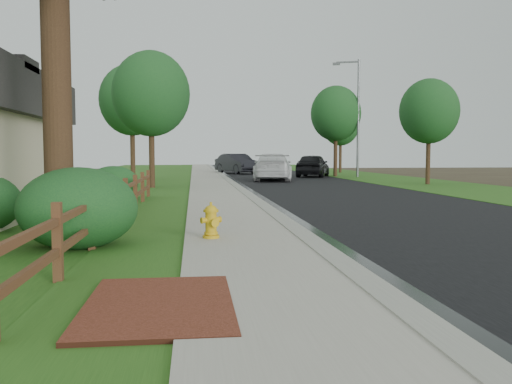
{
  "coord_description": "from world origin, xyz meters",
  "views": [
    {
      "loc": [
        -1.81,
        -6.9,
        1.73
      ],
      "look_at": [
        -0.37,
        5.57,
        0.85
      ],
      "focal_mm": 38.0,
      "sensor_mm": 36.0,
      "label": 1
    }
  ],
  "objects": [
    {
      "name": "boulder",
      "position": [
        -6.0,
        6.87,
        0.31
      ],
      "size": [
        1.0,
        0.8,
        0.62
      ],
      "primitive_type": "ellipsoid",
      "rotation": [
        0.0,
        0.0,
        -0.12
      ],
      "color": "brown",
      "rests_on": "ground"
    },
    {
      "name": "tree_near_right",
      "position": [
        11.34,
        22.33,
        4.12
      ],
      "size": [
        3.31,
        3.31,
        5.95
      ],
      "color": "#311E14",
      "rests_on": "ground"
    },
    {
      "name": "grass_strip",
      "position": [
        -2.8,
        35.0,
        0.03
      ],
      "size": [
        1.6,
        90.0,
        0.06
      ],
      "primitive_type": "cube",
      "color": "#275518",
      "rests_on": "ground"
    },
    {
      "name": "tree_mid_left",
      "position": [
        -5.83,
        29.87,
        5.29
      ],
      "size": [
        4.29,
        4.29,
        7.67
      ],
      "color": "#311E14",
      "rests_on": "ground"
    },
    {
      "name": "white_suv",
      "position": [
        3.3,
        27.96,
        0.89
      ],
      "size": [
        3.32,
        6.27,
        1.73
      ],
      "primitive_type": "imported",
      "rotation": [
        0.0,
        0.0,
        2.99
      ],
      "color": "white",
      "rests_on": "road"
    },
    {
      "name": "ground",
      "position": [
        0.0,
        0.0,
        0.0
      ],
      "size": [
        120.0,
        120.0,
        0.0
      ],
      "primitive_type": "plane",
      "color": "#34271C"
    },
    {
      "name": "shrub_b",
      "position": [
        -3.9,
        3.17,
        0.75
      ],
      "size": [
        2.47,
        2.47,
        1.5
      ],
      "primitive_type": "ellipsoid",
      "rotation": [
        0.0,
        0.0,
        -0.17
      ],
      "color": "#184520",
      "rests_on": "ground"
    },
    {
      "name": "tree_near_left",
      "position": [
        -3.9,
        20.86,
        4.73
      ],
      "size": [
        3.89,
        3.89,
        6.89
      ],
      "color": "#311E14",
      "rests_on": "ground"
    },
    {
      "name": "wet_gutter",
      "position": [
        0.75,
        35.0,
        0.02
      ],
      "size": [
        0.5,
        90.0,
        0.0
      ],
      "primitive_type": "cube",
      "color": "black",
      "rests_on": "road"
    },
    {
      "name": "streetlight",
      "position": [
        10.22,
        32.5,
        4.95
      ],
      "size": [
        1.96,
        0.83,
        8.74
      ],
      "color": "slate",
      "rests_on": "ground"
    },
    {
      "name": "dark_car_far",
      "position": [
        2.0,
        40.73,
        0.9
      ],
      "size": [
        3.84,
        5.62,
        1.76
      ],
      "primitive_type": "imported",
      "rotation": [
        0.0,
        0.0,
        0.41
      ],
      "color": "black",
      "rests_on": "road"
    },
    {
      "name": "road",
      "position": [
        4.6,
        35.0,
        0.01
      ],
      "size": [
        8.0,
        90.0,
        0.02
      ],
      "primitive_type": "cube",
      "color": "black",
      "rests_on": "ground"
    },
    {
      "name": "fire_hydrant",
      "position": [
        -1.48,
        3.57,
        0.42
      ],
      "size": [
        0.46,
        0.37,
        0.7
      ],
      "color": "gold",
      "rests_on": "sidewalk"
    },
    {
      "name": "tree_far_right",
      "position": [
        11.7,
        42.02,
        4.36
      ],
      "size": [
        3.38,
        3.38,
        6.24
      ],
      "color": "#311E14",
      "rests_on": "ground"
    },
    {
      "name": "shrub_d",
      "position": [
        -4.84,
        14.0,
        0.64
      ],
      "size": [
        2.33,
        2.33,
        1.29
      ],
      "primitive_type": "ellipsoid",
      "rotation": [
        0.0,
        0.0,
        -0.27
      ],
      "color": "#184520",
      "rests_on": "ground"
    },
    {
      "name": "dark_car_mid",
      "position": [
        7.2,
        33.46,
        0.89
      ],
      "size": [
        3.77,
        5.48,
        1.73
      ],
      "primitive_type": "imported",
      "rotation": [
        0.0,
        0.0,
        2.77
      ],
      "color": "black",
      "rests_on": "road"
    },
    {
      "name": "sidewalk",
      "position": [
        -0.9,
        35.0,
        0.05
      ],
      "size": [
        2.2,
        90.0,
        0.1
      ],
      "primitive_type": "cube",
      "color": "#A09A8C",
      "rests_on": "ground"
    },
    {
      "name": "brick_patch",
      "position": [
        -2.2,
        -1.0,
        0.06
      ],
      "size": [
        1.6,
        2.4,
        0.11
      ],
      "primitive_type": "cube",
      "color": "maroon",
      "rests_on": "ground"
    },
    {
      "name": "ranch_fence",
      "position": [
        -3.6,
        6.4,
        0.62
      ],
      "size": [
        0.12,
        16.92,
        1.1
      ],
      "color": "#4F301A",
      "rests_on": "ground"
    },
    {
      "name": "lawn_near",
      "position": [
        -8.0,
        35.0,
        0.02
      ],
      "size": [
        9.0,
        90.0,
        0.04
      ],
      "primitive_type": "cube",
      "color": "#275518",
      "rests_on": "ground"
    },
    {
      "name": "curb",
      "position": [
        0.4,
        35.0,
        0.06
      ],
      "size": [
        0.4,
        90.0,
        0.12
      ],
      "primitive_type": "cube",
      "color": "gray",
      "rests_on": "ground"
    },
    {
      "name": "tree_mid_right",
      "position": [
        9.0,
        33.66,
        4.82
      ],
      "size": [
        3.83,
        3.83,
        6.94
      ],
      "color": "#311E14",
      "rests_on": "ground"
    },
    {
      "name": "verge_far",
      "position": [
        11.5,
        35.0,
        0.02
      ],
      "size": [
        6.0,
        90.0,
        0.04
      ],
      "primitive_type": "cube",
      "color": "#275518",
      "rests_on": "ground"
    }
  ]
}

